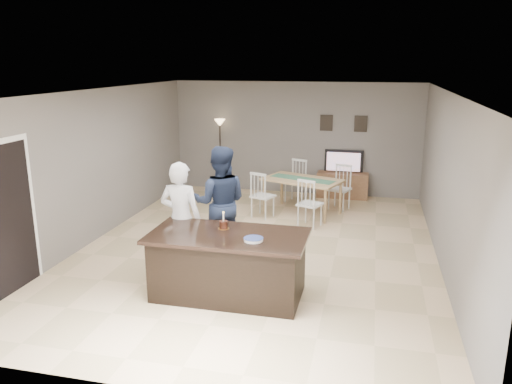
% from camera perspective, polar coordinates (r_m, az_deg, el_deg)
% --- Properties ---
extents(floor, '(8.00, 8.00, 0.00)m').
position_cam_1_polar(floor, '(8.75, 0.21, -6.52)').
color(floor, '#CFAF84').
rests_on(floor, ground).
extents(room_shell, '(8.00, 8.00, 8.00)m').
position_cam_1_polar(room_shell, '(8.29, 0.22, 4.34)').
color(room_shell, slate).
rests_on(room_shell, floor).
extents(kitchen_island, '(2.15, 1.10, 0.90)m').
position_cam_1_polar(kitchen_island, '(6.97, -3.17, -8.28)').
color(kitchen_island, black).
rests_on(kitchen_island, floor).
extents(tv_console, '(1.20, 0.40, 0.60)m').
position_cam_1_polar(tv_console, '(12.08, 9.84, 0.78)').
color(tv_console, brown).
rests_on(tv_console, floor).
extents(television, '(0.91, 0.12, 0.53)m').
position_cam_1_polar(television, '(12.03, 9.98, 3.46)').
color(television, black).
rests_on(television, tv_console).
extents(tv_screen_glow, '(0.78, 0.00, 0.78)m').
position_cam_1_polar(tv_screen_glow, '(11.95, 9.95, 3.42)').
color(tv_screen_glow, orange).
rests_on(tv_screen_glow, tv_console).
extents(picture_frames, '(1.10, 0.02, 0.38)m').
position_cam_1_polar(picture_frames, '(12.02, 9.97, 7.74)').
color(picture_frames, black).
rests_on(picture_frames, room_shell).
extents(doorway, '(0.00, 2.10, 2.65)m').
position_cam_1_polar(doorway, '(7.67, -26.36, -1.31)').
color(doorway, black).
rests_on(doorway, floor).
extents(woman, '(0.65, 0.43, 1.75)m').
position_cam_1_polar(woman, '(7.59, -8.57, -3.06)').
color(woman, silver).
rests_on(woman, floor).
extents(man, '(1.02, 0.86, 1.87)m').
position_cam_1_polar(man, '(8.17, -4.12, -1.21)').
color(man, '#1B243C').
rests_on(man, floor).
extents(birthday_cake, '(0.16, 0.16, 0.25)m').
position_cam_1_polar(birthday_cake, '(7.01, -3.73, -3.73)').
color(birthday_cake, gold).
rests_on(birthday_cake, kitchen_island).
extents(plate_stack, '(0.26, 0.26, 0.04)m').
position_cam_1_polar(plate_stack, '(6.54, -0.29, -5.44)').
color(plate_stack, white).
rests_on(plate_stack, kitchen_island).
extents(dining_table, '(2.05, 2.21, 0.98)m').
position_cam_1_polar(dining_table, '(10.64, 5.31, 0.82)').
color(dining_table, tan).
rests_on(dining_table, floor).
extents(floor_lamp, '(0.27, 0.27, 1.79)m').
position_cam_1_polar(floor_lamp, '(12.42, -4.14, 6.47)').
color(floor_lamp, black).
rests_on(floor_lamp, floor).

